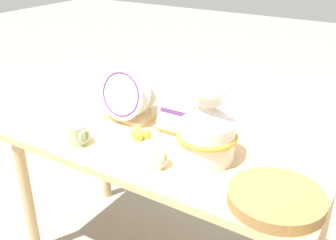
{
  "coord_description": "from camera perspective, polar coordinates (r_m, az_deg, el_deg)",
  "views": [
    {
      "loc": [
        0.82,
        -1.31,
        1.57
      ],
      "look_at": [
        0.0,
        0.0,
        0.84
      ],
      "focal_mm": 42.0,
      "sensor_mm": 36.0,
      "label": 1
    }
  ],
  "objects": [
    {
      "name": "mug_sage_glaze",
      "position": [
        1.77,
        -12.92,
        -2.11
      ],
      "size": [
        0.09,
        0.08,
        0.09
      ],
      "color": "#9EB28E",
      "rests_on": "display_table"
    },
    {
      "name": "fruit_bowl",
      "position": [
        1.71,
        -4.03,
        -2.97
      ],
      "size": [
        0.15,
        0.15,
        0.08
      ],
      "color": "white",
      "rests_on": "display_table"
    },
    {
      "name": "mug_cream_glaze",
      "position": [
        1.56,
        -1.83,
        -5.33
      ],
      "size": [
        0.09,
        0.08,
        0.09
      ],
      "color": "silver",
      "rests_on": "display_table"
    },
    {
      "name": "dish_rack_round_plates",
      "position": [
        1.94,
        -5.81,
        3.07
      ],
      "size": [
        0.25,
        0.19,
        0.28
      ],
      "color": "tan",
      "rests_on": "display_table"
    },
    {
      "name": "dish_rack_square_plates",
      "position": [
        1.84,
        2.05,
        0.49
      ],
      "size": [
        0.23,
        0.18,
        0.2
      ],
      "color": "tan",
      "rests_on": "display_table"
    },
    {
      "name": "display_table",
      "position": [
        1.8,
        0.0,
        -5.76
      ],
      "size": [
        1.43,
        0.7,
        0.73
      ],
      "color": "tan",
      "rests_on": "ground_plane"
    },
    {
      "name": "ceramic_vase",
      "position": [
        1.59,
        5.73,
        -1.44
      ],
      "size": [
        0.25,
        0.25,
        0.31
      ],
      "color": "white",
      "rests_on": "display_table"
    },
    {
      "name": "wicker_charger_stack",
      "position": [
        1.42,
        15.44,
        -10.93
      ],
      "size": [
        0.33,
        0.33,
        0.04
      ],
      "color": "olive",
      "rests_on": "display_table"
    }
  ]
}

